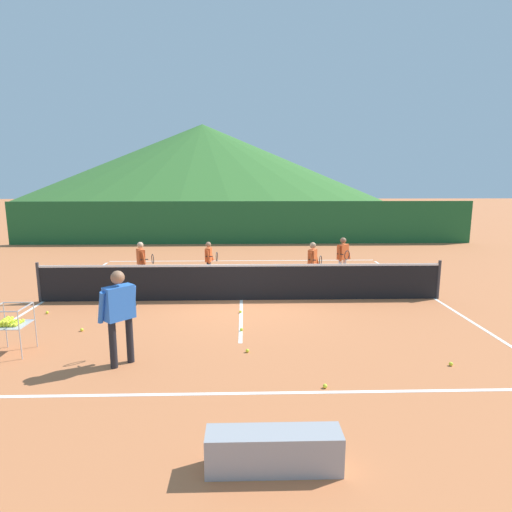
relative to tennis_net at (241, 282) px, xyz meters
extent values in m
plane|color=#C67042|center=(0.00, 0.00, -0.50)|extent=(120.00, 120.00, 0.00)
cube|color=white|center=(0.00, -4.98, -0.50)|extent=(10.46, 0.08, 0.01)
cube|color=white|center=(0.00, 5.51, -0.50)|extent=(10.46, 0.08, 0.01)
cube|color=white|center=(-5.23, 0.00, -0.50)|extent=(0.08, 10.49, 0.01)
cube|color=white|center=(5.23, 0.00, -0.50)|extent=(0.08, 10.49, 0.01)
cube|color=white|center=(0.00, 0.00, -0.50)|extent=(0.08, 6.03, 0.01)
cylinder|color=#333338|center=(-5.30, 0.00, 0.03)|extent=(0.08, 0.08, 1.05)
cylinder|color=#333338|center=(5.30, 0.00, 0.03)|extent=(0.08, 0.08, 1.05)
cube|color=black|center=(0.00, 0.00, -0.04)|extent=(10.53, 0.02, 0.92)
cube|color=white|center=(0.00, 0.00, 0.45)|extent=(10.53, 0.03, 0.06)
cylinder|color=black|center=(-2.15, -4.03, -0.09)|extent=(0.12, 0.12, 0.83)
cylinder|color=black|center=(-1.93, -3.80, -0.09)|extent=(0.12, 0.12, 0.83)
cube|color=blue|center=(-2.04, -3.92, 0.62)|extent=(0.51, 0.51, 0.58)
sphere|color=#996B4C|center=(-2.04, -3.92, 1.06)|extent=(0.23, 0.23, 0.23)
cylinder|color=blue|center=(-2.29, -4.07, 0.58)|extent=(0.22, 0.22, 0.57)
cylinder|color=blue|center=(-1.87, -3.69, 0.58)|extent=(0.18, 0.18, 0.57)
torus|color=#262628|center=(-2.05, -3.50, 0.53)|extent=(0.22, 0.22, 0.29)
cylinder|color=black|center=(-1.88, -3.68, 0.53)|extent=(0.18, 0.17, 0.03)
cylinder|color=silver|center=(-3.03, 1.58, -0.16)|extent=(0.10, 0.10, 0.68)
cylinder|color=silver|center=(-2.93, 1.35, -0.16)|extent=(0.10, 0.10, 0.68)
cube|color=#E55926|center=(-2.98, 1.47, 0.41)|extent=(0.33, 0.44, 0.47)
sphere|color=#DBAD84|center=(-2.98, 1.47, 0.77)|extent=(0.19, 0.19, 0.19)
cylinder|color=#E55926|center=(-3.02, 1.70, 0.39)|extent=(0.20, 0.14, 0.46)
cylinder|color=#E55926|center=(-2.86, 1.27, 0.38)|extent=(0.16, 0.12, 0.47)
torus|color=#262628|center=(-2.61, 1.37, 0.37)|extent=(0.14, 0.28, 0.29)
cylinder|color=black|center=(-2.84, 1.28, 0.37)|extent=(0.21, 0.11, 0.03)
cylinder|color=black|center=(-1.04, 2.40, -0.19)|extent=(0.09, 0.09, 0.61)
cylinder|color=black|center=(-1.06, 2.17, -0.19)|extent=(0.09, 0.09, 0.61)
cube|color=#E55926|center=(-1.05, 2.29, 0.33)|extent=(0.20, 0.38, 0.43)
sphere|color=#996B4C|center=(-1.05, 2.29, 0.66)|extent=(0.17, 0.17, 0.17)
cylinder|color=#E55926|center=(-0.98, 2.49, 0.30)|extent=(0.17, 0.08, 0.42)
cylinder|color=#E55926|center=(-1.04, 2.08, 0.30)|extent=(0.13, 0.08, 0.42)
torus|color=#262628|center=(-0.77, 2.05, 0.31)|extent=(0.05, 0.29, 0.29)
cylinder|color=black|center=(-1.02, 2.07, 0.31)|extent=(0.22, 0.05, 0.03)
cylinder|color=black|center=(2.16, 1.47, -0.17)|extent=(0.10, 0.10, 0.67)
cylinder|color=black|center=(2.06, 1.24, -0.17)|extent=(0.10, 0.10, 0.67)
cube|color=#E55926|center=(2.11, 1.36, 0.40)|extent=(0.33, 0.44, 0.47)
sphere|color=tan|center=(2.11, 1.36, 0.76)|extent=(0.18, 0.18, 0.18)
cylinder|color=#E55926|center=(2.25, 1.54, 0.38)|extent=(0.19, 0.14, 0.46)
cylinder|color=#E55926|center=(2.05, 1.13, 0.37)|extent=(0.16, 0.12, 0.46)
torus|color=#262628|center=(2.29, 1.03, 0.37)|extent=(0.14, 0.28, 0.29)
cylinder|color=black|center=(2.07, 1.13, 0.37)|extent=(0.21, 0.11, 0.03)
cylinder|color=silver|center=(3.30, 2.29, -0.16)|extent=(0.10, 0.10, 0.68)
cylinder|color=silver|center=(3.12, 2.10, -0.16)|extent=(0.10, 0.10, 0.68)
cube|color=#E55926|center=(3.21, 2.19, 0.42)|extent=(0.42, 0.42, 0.48)
sphere|color=#996B4C|center=(3.21, 2.19, 0.78)|extent=(0.19, 0.19, 0.19)
cylinder|color=#E55926|center=(3.41, 2.32, 0.39)|extent=(0.18, 0.18, 0.47)
cylinder|color=#E55926|center=(3.07, 2.01, 0.38)|extent=(0.15, 0.15, 0.47)
torus|color=#262628|center=(3.25, 1.82, 0.38)|extent=(0.22, 0.22, 0.29)
cylinder|color=black|center=(3.08, 1.99, 0.38)|extent=(0.17, 0.18, 0.03)
cylinder|color=#B7B7BC|center=(-4.47, -3.08, -0.05)|extent=(0.02, 0.02, 0.89)
cylinder|color=#B7B7BC|center=(-3.91, -3.08, -0.05)|extent=(0.02, 0.02, 0.89)
cylinder|color=#B7B7BC|center=(-3.91, -3.64, -0.05)|extent=(0.02, 0.02, 0.89)
cube|color=#B7B7BC|center=(-4.19, -3.36, 0.05)|extent=(0.56, 0.56, 0.01)
cube|color=#B7B7BC|center=(-4.19, -3.08, 0.39)|extent=(0.56, 0.02, 0.02)
cube|color=#B7B7BC|center=(-4.19, -3.64, 0.39)|extent=(0.56, 0.02, 0.02)
cube|color=#B7B7BC|center=(-3.91, -3.36, 0.39)|extent=(0.02, 0.56, 0.02)
sphere|color=yellow|center=(-4.31, -3.49, 0.08)|extent=(0.07, 0.07, 0.07)
sphere|color=yellow|center=(-4.31, -3.42, 0.08)|extent=(0.07, 0.07, 0.07)
sphere|color=yellow|center=(-4.31, -3.36, 0.09)|extent=(0.07, 0.07, 0.07)
sphere|color=yellow|center=(-4.32, -3.29, 0.08)|extent=(0.07, 0.07, 0.07)
sphere|color=yellow|center=(-4.32, -3.23, 0.08)|extent=(0.07, 0.07, 0.07)
sphere|color=yellow|center=(-4.25, -3.48, 0.09)|extent=(0.07, 0.07, 0.07)
sphere|color=yellow|center=(-4.26, -3.43, 0.08)|extent=(0.07, 0.07, 0.07)
sphere|color=yellow|center=(-4.25, -3.36, 0.09)|extent=(0.07, 0.07, 0.07)
sphere|color=yellow|center=(-4.25, -3.30, 0.09)|extent=(0.07, 0.07, 0.07)
sphere|color=yellow|center=(-4.26, -3.23, 0.09)|extent=(0.07, 0.07, 0.07)
sphere|color=yellow|center=(-4.19, -3.48, 0.09)|extent=(0.07, 0.07, 0.07)
sphere|color=yellow|center=(-4.19, -3.42, 0.08)|extent=(0.07, 0.07, 0.07)
sphere|color=yellow|center=(-4.19, -3.35, 0.09)|extent=(0.07, 0.07, 0.07)
sphere|color=yellow|center=(-4.18, -3.29, 0.09)|extent=(0.07, 0.07, 0.07)
sphere|color=yellow|center=(-4.19, -3.23, 0.08)|extent=(0.07, 0.07, 0.07)
sphere|color=yellow|center=(-4.13, -3.49, 0.08)|extent=(0.07, 0.07, 0.07)
sphere|color=yellow|center=(-4.13, -3.42, 0.08)|extent=(0.07, 0.07, 0.07)
sphere|color=yellow|center=(-4.12, -3.35, 0.08)|extent=(0.07, 0.07, 0.07)
sphere|color=yellow|center=(-4.12, -3.29, 0.09)|extent=(0.07, 0.07, 0.07)
sphere|color=yellow|center=(-4.13, -3.23, 0.09)|extent=(0.07, 0.07, 0.07)
sphere|color=yellow|center=(-4.06, -3.48, 0.09)|extent=(0.07, 0.07, 0.07)
sphere|color=yellow|center=(-4.06, -3.42, 0.08)|extent=(0.07, 0.07, 0.07)
sphere|color=yellow|center=(-4.06, -3.36, 0.09)|extent=(0.07, 0.07, 0.07)
sphere|color=yellow|center=(-4.06, -3.29, 0.09)|extent=(0.07, 0.07, 0.07)
sphere|color=yellow|center=(-4.05, -3.22, 0.08)|extent=(0.07, 0.07, 0.07)
sphere|color=yellow|center=(-4.32, -3.49, 0.14)|extent=(0.07, 0.07, 0.07)
sphere|color=yellow|center=(-4.31, -3.43, 0.14)|extent=(0.07, 0.07, 0.07)
sphere|color=yellow|center=(-4.32, -3.35, 0.14)|extent=(0.07, 0.07, 0.07)
sphere|color=yellow|center=(-4.32, -3.29, 0.14)|extent=(0.07, 0.07, 0.07)
sphere|color=yellow|center=(-4.32, -3.22, 0.14)|extent=(0.07, 0.07, 0.07)
sphere|color=yellow|center=(-4.25, -3.49, 0.14)|extent=(0.07, 0.07, 0.07)
sphere|color=yellow|center=(-4.25, -3.42, 0.14)|extent=(0.07, 0.07, 0.07)
sphere|color=yellow|center=(-4.26, -3.36, 0.14)|extent=(0.07, 0.07, 0.07)
sphere|color=yellow|center=(-4.26, -3.29, 0.14)|extent=(0.07, 0.07, 0.07)
sphere|color=yellow|center=(-4.25, -3.23, 0.14)|extent=(0.07, 0.07, 0.07)
sphere|color=yellow|center=(-4.19, -3.49, 0.14)|extent=(0.07, 0.07, 0.07)
sphere|color=yellow|center=(-4.18, -3.43, 0.14)|extent=(0.07, 0.07, 0.07)
sphere|color=yellow|center=(-4.19, -3.36, 0.14)|extent=(0.07, 0.07, 0.07)
sphere|color=yellow|center=(3.65, -4.12, -0.47)|extent=(0.07, 0.07, 0.07)
sphere|color=yellow|center=(0.13, -3.45, -0.47)|extent=(0.07, 0.07, 0.07)
sphere|color=yellow|center=(-0.01, -1.11, -0.47)|extent=(0.07, 0.07, 0.07)
sphere|color=yellow|center=(-3.38, -2.25, -0.47)|extent=(0.07, 0.07, 0.07)
sphere|color=yellow|center=(-4.65, -1.04, -0.47)|extent=(0.07, 0.07, 0.07)
sphere|color=yellow|center=(0.02, -2.32, -0.47)|extent=(0.07, 0.07, 0.07)
sphere|color=yellow|center=(1.32, -4.85, -0.47)|extent=(0.07, 0.07, 0.07)
cube|color=#1E5B2D|center=(0.00, 9.95, 0.56)|extent=(23.01, 0.08, 2.12)
cube|color=#99999E|center=(0.40, -6.66, -0.27)|extent=(1.50, 0.36, 0.46)
cone|color=#38702D|center=(-6.65, 59.92, 5.50)|extent=(57.43, 57.43, 11.99)
camera|label=1|loc=(0.09, -10.82, 2.67)|focal=29.43mm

